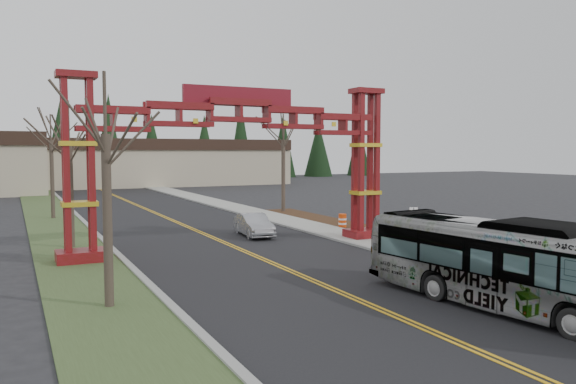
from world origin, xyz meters
TOP-DOWN VIEW (x-y plane):
  - ground at (0.00, 0.00)m, footprint 200.00×200.00m
  - road at (0.00, 25.00)m, footprint 12.00×110.00m
  - lane_line_left at (-0.12, 25.00)m, footprint 0.12×100.00m
  - lane_line_right at (0.12, 25.00)m, footprint 0.12×100.00m
  - curb_right at (6.15, 25.00)m, footprint 0.30×110.00m
  - sidewalk_right at (7.60, 25.00)m, footprint 2.60×110.00m
  - landscape_strip at (10.20, 10.00)m, footprint 2.60×50.00m
  - grass_median at (-8.00, 25.00)m, footprint 4.00×110.00m
  - curb_left at (-6.15, 25.00)m, footprint 0.30×110.00m
  - gateway_arch at (0.00, 18.00)m, footprint 18.20×1.60m
  - retail_building_east at (10.00, 79.95)m, footprint 38.00×20.30m
  - conifer_treeline at (0.25, 92.00)m, footprint 116.10×5.60m
  - transit_bus at (3.81, 3.43)m, footprint 3.90×11.07m
  - silver_sedan at (2.51, 22.00)m, footprint 1.88×4.36m
  - bare_tree_median_near at (-8.00, 9.49)m, footprint 3.10×3.10m
  - bare_tree_median_mid at (-8.00, 22.34)m, footprint 3.27×3.27m
  - bare_tree_median_far at (-8.00, 37.04)m, footprint 3.00×3.00m
  - bare_tree_right_far at (10.00, 33.32)m, footprint 3.32×3.32m
  - street_sign at (9.27, 15.10)m, footprint 0.48×0.15m
  - barrel_south at (9.81, 15.16)m, footprint 0.51×0.51m
  - barrel_mid at (9.64, 18.79)m, footprint 0.60×0.60m
  - barrel_north at (9.19, 22.45)m, footprint 0.55×0.55m

SIDE VIEW (x-z plane):
  - ground at x=0.00m, z-range 0.00..0.00m
  - road at x=0.00m, z-range 0.00..0.02m
  - lane_line_left at x=-0.12m, z-range 0.02..0.03m
  - lane_line_right at x=0.12m, z-range 0.02..0.03m
  - grass_median at x=-8.00m, z-range 0.00..0.08m
  - landscape_strip at x=10.20m, z-range 0.00..0.12m
  - curb_right at x=6.15m, z-range 0.00..0.15m
  - curb_left at x=-6.15m, z-range 0.00..0.15m
  - sidewalk_right at x=7.60m, z-range 0.01..0.15m
  - barrel_south at x=9.81m, z-range 0.00..0.94m
  - barrel_north at x=9.19m, z-range 0.00..1.01m
  - barrel_mid at x=9.64m, z-range 0.00..1.11m
  - silver_sedan at x=2.51m, z-range 0.00..1.40m
  - transit_bus at x=3.81m, z-range 0.00..3.02m
  - street_sign at x=9.27m, z-range 0.46..2.59m
  - retail_building_east at x=10.00m, z-range 0.01..7.01m
  - bare_tree_median_mid at x=-8.00m, z-range 1.77..9.69m
  - bare_tree_median_near at x=-8.00m, z-range 1.84..9.69m
  - gateway_arch at x=0.00m, z-range 1.53..10.43m
  - bare_tree_median_far at x=-8.00m, z-range 2.01..10.07m
  - bare_tree_right_far at x=10.00m, z-range 1.96..10.35m
  - conifer_treeline at x=0.25m, z-range -0.01..12.99m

